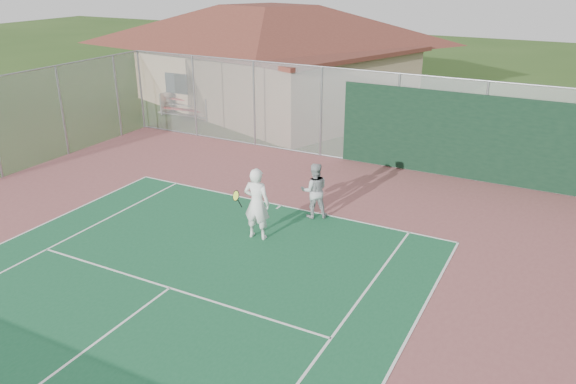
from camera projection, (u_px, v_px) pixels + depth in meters
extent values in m
cylinder|color=gray|center=(141.00, 90.00, 25.47)|extent=(0.08, 0.08, 3.50)
cylinder|color=gray|center=(195.00, 97.00, 24.18)|extent=(0.08, 0.08, 3.50)
cylinder|color=gray|center=(254.00, 104.00, 22.89)|extent=(0.08, 0.08, 3.50)
cylinder|color=gray|center=(321.00, 113.00, 21.59)|extent=(0.08, 0.08, 3.50)
cylinder|color=gray|center=(396.00, 122.00, 20.30)|extent=(0.08, 0.08, 3.50)
cylinder|color=gray|center=(482.00, 133.00, 19.00)|extent=(0.08, 0.08, 3.50)
cylinder|color=gray|center=(347.00, 69.00, 20.50)|extent=(20.00, 0.05, 0.05)
cylinder|color=gray|center=(344.00, 158.00, 21.80)|extent=(20.00, 0.05, 0.05)
cube|color=#999EA0|center=(345.00, 116.00, 21.16)|extent=(20.00, 0.02, 3.50)
cube|color=black|center=(481.00, 139.00, 19.04)|extent=(10.00, 0.04, 3.00)
cylinder|color=gray|center=(117.00, 96.00, 24.24)|extent=(0.08, 0.08, 3.50)
cylinder|color=gray|center=(62.00, 111.00, 21.78)|extent=(0.08, 0.08, 3.50)
cube|color=#999EA0|center=(62.00, 111.00, 21.78)|extent=(0.02, 9.00, 3.50)
cube|color=tan|center=(269.00, 76.00, 29.43)|extent=(15.14, 12.61, 3.23)
cube|color=brown|center=(269.00, 43.00, 28.80)|extent=(15.83, 13.30, 0.19)
pyramid|color=brown|center=(269.00, 5.00, 28.09)|extent=(16.65, 13.87, 1.94)
cube|color=black|center=(264.00, 107.00, 25.13)|extent=(0.97, 0.06, 2.26)
cube|color=maroon|center=(187.00, 110.00, 27.81)|extent=(2.98, 0.43, 0.05)
cube|color=#B2B5BA|center=(184.00, 115.00, 27.68)|extent=(2.98, 0.40, 0.04)
cube|color=maroon|center=(193.00, 101.00, 28.12)|extent=(2.98, 0.43, 0.05)
cube|color=#B2B5BA|center=(190.00, 106.00, 27.99)|extent=(2.98, 0.40, 0.04)
cube|color=maroon|center=(199.00, 92.00, 28.44)|extent=(2.98, 0.43, 0.05)
cube|color=#B2B5BA|center=(196.00, 97.00, 28.31)|extent=(2.98, 0.40, 0.04)
cube|color=#B2B5BA|center=(171.00, 101.00, 28.78)|extent=(0.15, 1.79, 1.09)
cube|color=#B2B5BA|center=(216.00, 107.00, 27.58)|extent=(0.15, 1.79, 1.09)
imported|color=silver|center=(257.00, 204.00, 15.19)|extent=(0.79, 0.57, 2.03)
imported|color=#9EA1A3|center=(314.00, 191.00, 16.54)|extent=(1.03, 0.97, 1.68)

